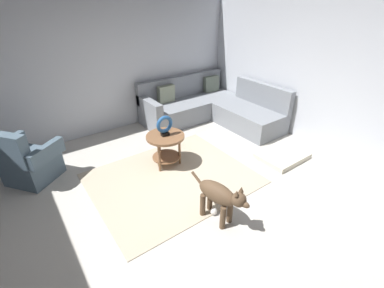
% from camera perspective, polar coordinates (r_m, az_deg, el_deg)
% --- Properties ---
extents(ground_plane, '(6.00, 6.00, 0.10)m').
position_cam_1_polar(ground_plane, '(3.55, -0.17, -14.55)').
color(ground_plane, beige).
extents(wall_back, '(6.00, 0.12, 2.70)m').
position_cam_1_polar(wall_back, '(5.33, -19.89, 16.30)').
color(wall_back, silver).
rests_on(wall_back, ground_plane).
extents(wall_right, '(0.12, 6.00, 2.70)m').
position_cam_1_polar(wall_right, '(5.01, 29.08, 13.63)').
color(wall_right, silver).
rests_on(wall_right, ground_plane).
extents(area_rug, '(2.30, 1.90, 0.01)m').
position_cam_1_polar(area_rug, '(4.02, -4.33, -7.45)').
color(area_rug, '#BCAD93').
rests_on(area_rug, ground_plane).
extents(sectional_couch, '(2.20, 2.25, 0.88)m').
position_cam_1_polar(sectional_couch, '(5.78, 4.04, 7.80)').
color(sectional_couch, gray).
rests_on(sectional_couch, ground_plane).
extents(armchair, '(0.96, 1.00, 0.88)m').
position_cam_1_polar(armchair, '(4.49, -32.16, -3.32)').
color(armchair, '#4C6070').
rests_on(armchair, ground_plane).
extents(side_table, '(0.60, 0.60, 0.54)m').
position_cam_1_polar(side_table, '(4.13, -5.77, 0.38)').
color(side_table, brown).
rests_on(side_table, ground_plane).
extents(torus_sculpture, '(0.28, 0.08, 0.33)m').
position_cam_1_polar(torus_sculpture, '(4.00, -5.98, 4.07)').
color(torus_sculpture, black).
rests_on(torus_sculpture, side_table).
extents(dog_bed_mat, '(0.80, 0.60, 0.09)m').
position_cam_1_polar(dog_bed_mat, '(4.72, 19.08, -2.46)').
color(dog_bed_mat, beige).
rests_on(dog_bed_mat, ground_plane).
extents(dog, '(0.31, 0.84, 0.63)m').
position_cam_1_polar(dog, '(3.14, 6.09, -11.21)').
color(dog, brown).
rests_on(dog, ground_plane).
extents(dog_toy_ball, '(0.09, 0.09, 0.09)m').
position_cam_1_polar(dog_toy_ball, '(3.43, 4.78, -14.42)').
color(dog_toy_ball, silver).
rests_on(dog_toy_ball, ground_plane).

